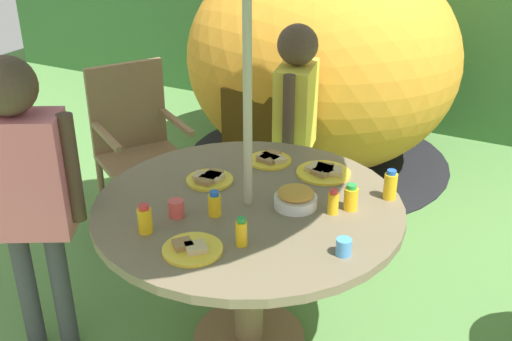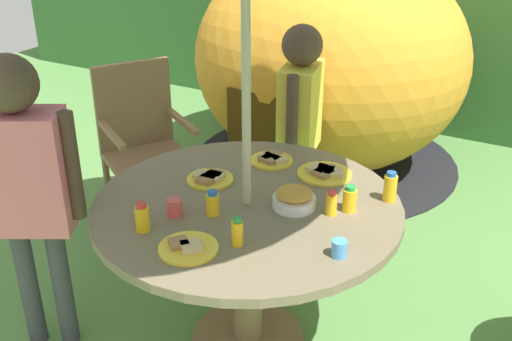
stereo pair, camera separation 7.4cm
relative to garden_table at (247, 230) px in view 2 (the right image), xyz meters
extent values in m
cube|color=#548442|center=(0.00, 0.00, -0.61)|extent=(10.00, 10.00, 0.02)
cube|color=#33602D|center=(0.00, 3.30, 0.31)|extent=(9.00, 0.70, 1.82)
cylinder|color=brown|center=(0.00, 0.00, -0.58)|extent=(0.52, 0.52, 0.03)
cylinder|color=brown|center=(0.00, 0.00, -0.25)|extent=(0.13, 0.13, 0.70)
cylinder|color=#75664C|center=(0.00, 0.00, 0.12)|extent=(1.30, 1.30, 0.04)
cylinder|color=#B7AD8C|center=(0.00, 0.00, 0.55)|extent=(0.04, 0.04, 2.29)
cylinder|color=brown|center=(-0.99, 0.36, -0.40)|extent=(0.04, 0.04, 0.40)
cylinder|color=brown|center=(-0.76, 0.73, -0.40)|extent=(0.04, 0.04, 0.40)
cylinder|color=brown|center=(-1.36, 0.60, -0.40)|extent=(0.04, 0.04, 0.40)
cylinder|color=brown|center=(-1.13, 0.96, -0.40)|extent=(0.04, 0.04, 0.40)
cube|color=brown|center=(-1.06, 0.66, -0.18)|extent=(0.66, 0.65, 0.04)
cube|color=brown|center=(-1.25, 0.78, 0.10)|extent=(0.28, 0.42, 0.53)
cube|color=brown|center=(-1.17, 0.48, 0.04)|extent=(0.42, 0.28, 0.03)
cube|color=brown|center=(-0.95, 0.85, 0.04)|extent=(0.42, 0.28, 0.03)
ellipsoid|color=orange|center=(-0.48, 2.01, 0.19)|extent=(1.99, 1.90, 1.58)
cylinder|color=black|center=(-0.48, 2.01, -0.59)|extent=(2.04, 2.04, 0.01)
cube|color=#4B310D|center=(-0.51, 1.12, -0.17)|extent=(0.54, 0.05, 0.71)
cylinder|color=navy|center=(-0.21, 0.99, -0.31)|extent=(0.08, 0.08, 0.58)
cylinder|color=navy|center=(-0.18, 0.85, -0.31)|extent=(0.08, 0.08, 0.58)
cube|color=yellow|center=(-0.20, 0.92, 0.22)|extent=(0.25, 0.36, 0.49)
cylinder|color=#4C3828|center=(-0.23, 1.11, 0.24)|extent=(0.06, 0.06, 0.44)
cylinder|color=#4C3828|center=(-0.16, 0.74, 0.24)|extent=(0.06, 0.06, 0.44)
sphere|color=#4C3828|center=(-0.20, 0.92, 0.57)|extent=(0.22, 0.22, 0.22)
cylinder|color=#3F3F47|center=(-0.86, -0.48, -0.29)|extent=(0.08, 0.08, 0.62)
cylinder|color=#3F3F47|center=(-0.73, -0.40, -0.29)|extent=(0.08, 0.08, 0.62)
cube|color=#EA727F|center=(-0.80, -0.44, 0.28)|extent=(0.41, 0.34, 0.52)
cylinder|color=#4C3828|center=(-0.62, -0.34, 0.30)|extent=(0.07, 0.07, 0.47)
sphere|color=#4C3828|center=(-0.80, -0.44, 0.65)|extent=(0.23, 0.23, 0.23)
cylinder|color=white|center=(0.19, 0.06, 0.16)|extent=(0.18, 0.18, 0.05)
ellipsoid|color=gold|center=(0.19, 0.06, 0.20)|extent=(0.15, 0.15, 0.04)
cylinder|color=yellow|center=(0.18, 0.40, 0.14)|extent=(0.25, 0.25, 0.01)
cube|color=tan|center=(0.22, 0.40, 0.16)|extent=(0.11, 0.11, 0.02)
cube|color=#9E7547|center=(0.18, 0.41, 0.16)|extent=(0.09, 0.09, 0.02)
cube|color=tan|center=(0.15, 0.40, 0.16)|extent=(0.11, 0.11, 0.02)
cube|color=#9E7547|center=(0.18, 0.37, 0.16)|extent=(0.10, 0.10, 0.02)
cylinder|color=yellow|center=(-0.25, 0.09, 0.14)|extent=(0.21, 0.21, 0.01)
cube|color=tan|center=(-0.23, 0.10, 0.16)|extent=(0.08, 0.08, 0.02)
cube|color=#9E7547|center=(-0.24, 0.12, 0.16)|extent=(0.08, 0.08, 0.02)
cube|color=tan|center=(-0.28, 0.09, 0.16)|extent=(0.08, 0.08, 0.02)
cube|color=#9E7547|center=(-0.24, 0.06, 0.16)|extent=(0.07, 0.07, 0.02)
cylinder|color=yellow|center=(-0.01, -0.41, 0.14)|extent=(0.22, 0.22, 0.01)
cube|color=tan|center=(0.01, -0.42, 0.16)|extent=(0.10, 0.10, 0.02)
cube|color=#9E7547|center=(-0.05, -0.42, 0.16)|extent=(0.10, 0.10, 0.02)
cylinder|color=yellow|center=(-0.10, 0.40, 0.14)|extent=(0.21, 0.21, 0.01)
cube|color=tan|center=(-0.05, 0.40, 0.16)|extent=(0.09, 0.09, 0.02)
cube|color=#9E7547|center=(-0.11, 0.44, 0.16)|extent=(0.08, 0.08, 0.02)
cube|color=tan|center=(-0.12, 0.40, 0.16)|extent=(0.09, 0.09, 0.02)
cube|color=#9E7547|center=(-0.10, 0.38, 0.16)|extent=(0.10, 0.10, 0.02)
cylinder|color=yellow|center=(-0.07, -0.15, 0.18)|extent=(0.05, 0.05, 0.09)
cylinder|color=blue|center=(-0.07, -0.15, 0.24)|extent=(0.04, 0.04, 0.02)
cylinder|color=yellow|center=(0.40, 0.14, 0.18)|extent=(0.06, 0.06, 0.09)
cylinder|color=green|center=(0.40, 0.14, 0.24)|extent=(0.04, 0.04, 0.02)
cylinder|color=yellow|center=(0.13, -0.30, 0.19)|extent=(0.04, 0.04, 0.10)
cylinder|color=green|center=(0.13, -0.30, 0.24)|extent=(0.03, 0.03, 0.02)
cylinder|color=yellow|center=(0.51, 0.31, 0.19)|extent=(0.06, 0.06, 0.11)
cylinder|color=blue|center=(0.51, 0.31, 0.26)|extent=(0.04, 0.04, 0.02)
cylinder|color=yellow|center=(0.34, 0.08, 0.18)|extent=(0.04, 0.04, 0.09)
cylinder|color=red|center=(0.34, 0.08, 0.24)|extent=(0.03, 0.03, 0.02)
cylinder|color=yellow|center=(-0.24, -0.39, 0.19)|extent=(0.06, 0.06, 0.10)
cylinder|color=red|center=(-0.24, -0.39, 0.25)|extent=(0.04, 0.04, 0.02)
cylinder|color=#4C99D8|center=(0.49, -0.18, 0.17)|extent=(0.06, 0.06, 0.06)
cylinder|color=#E04C47|center=(-0.20, -0.23, 0.17)|extent=(0.06, 0.06, 0.07)
camera|label=1|loc=(1.06, -1.97, 1.38)|focal=42.87mm
camera|label=2|loc=(1.12, -1.93, 1.38)|focal=42.87mm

